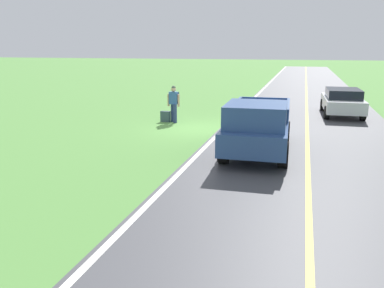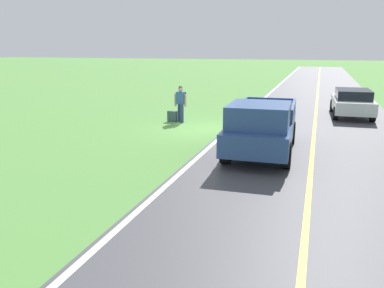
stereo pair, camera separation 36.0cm
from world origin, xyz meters
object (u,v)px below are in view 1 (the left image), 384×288
(hitchhiker_walking, at_px, (174,102))
(sedan_near_oncoming, at_px, (342,101))
(pickup_truck_passing, at_px, (258,125))
(suitcase_carried, at_px, (165,117))

(hitchhiker_walking, height_order, sedan_near_oncoming, hitchhiker_walking)
(hitchhiker_walking, relative_size, pickup_truck_passing, 0.32)
(suitcase_carried, bearing_deg, hitchhiker_walking, 100.86)
(suitcase_carried, bearing_deg, pickup_truck_passing, 51.15)
(hitchhiker_walking, height_order, suitcase_carried, hitchhiker_walking)
(suitcase_carried, relative_size, pickup_truck_passing, 0.09)
(suitcase_carried, bearing_deg, sedan_near_oncoming, 121.28)
(pickup_truck_passing, bearing_deg, suitcase_carried, -42.89)
(pickup_truck_passing, distance_m, sedan_near_oncoming, 9.50)
(hitchhiker_walking, bearing_deg, suitcase_carried, 6.82)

